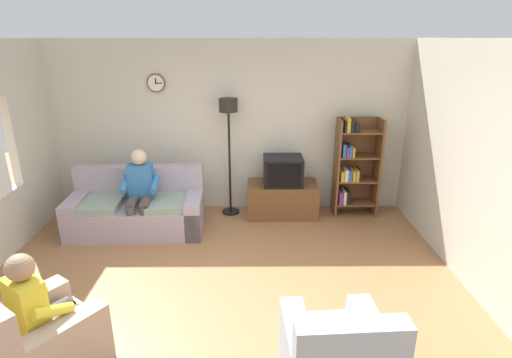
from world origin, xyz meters
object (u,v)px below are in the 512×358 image
object	(u,v)px
tv	(283,171)
floor_lamp	(229,125)
bookshelf	(353,166)
person_in_left_armchair	(40,305)
person_on_couch	(140,188)
tv_stand	(282,199)
couch	(138,210)
armchair_near_window	(36,342)

from	to	relation	value
tv	floor_lamp	size ratio (longest dim) A/B	0.32
bookshelf	floor_lamp	distance (m)	2.05
tv	floor_lamp	distance (m)	1.09
bookshelf	person_in_left_armchair	distance (m)	4.63
person_in_left_armchair	person_on_couch	bearing A→B (deg)	85.81
tv_stand	person_on_couch	world-z (taller)	person_on_couch
tv	bookshelf	size ratio (longest dim) A/B	0.38
tv_stand	person_in_left_armchair	xyz separation A→B (m)	(-2.24, -3.12, 0.34)
tv	person_in_left_armchair	bearing A→B (deg)	-125.92
tv	person_on_couch	world-z (taller)	person_on_couch
tv_stand	bookshelf	xyz separation A→B (m)	(1.11, 0.07, 0.54)
couch	armchair_near_window	distance (m)	2.68
tv	person_in_left_armchair	world-z (taller)	person_in_left_armchair
person_on_couch	bookshelf	bearing A→B (deg)	12.40
tv	bookshelf	world-z (taller)	bookshelf
tv	armchair_near_window	world-z (taller)	tv
armchair_near_window	person_in_left_armchair	xyz separation A→B (m)	(0.05, 0.07, 0.32)
tv_stand	floor_lamp	world-z (taller)	floor_lamp
bookshelf	couch	bearing A→B (deg)	-169.83
floor_lamp	person_in_left_armchair	xyz separation A→B (m)	(-1.41, -3.22, -0.85)
couch	tv_stand	distance (m)	2.22
couch	person_in_left_armchair	xyz separation A→B (m)	(-0.08, -2.60, 0.29)
tv	person_on_couch	xyz separation A→B (m)	(-2.06, -0.60, -0.06)
couch	tv	world-z (taller)	tv
bookshelf	person_on_couch	world-z (taller)	bookshelf
tv_stand	person_in_left_armchair	bearing A→B (deg)	-125.70
bookshelf	tv_stand	bearing A→B (deg)	-176.37
couch	armchair_near_window	size ratio (longest dim) A/B	1.64
tv_stand	person_in_left_armchair	distance (m)	3.86
person_on_couch	tv_stand	bearing A→B (deg)	16.92
floor_lamp	person_in_left_armchair	bearing A→B (deg)	-113.63
floor_lamp	person_on_couch	size ratio (longest dim) A/B	1.49
couch	floor_lamp	size ratio (longest dim) A/B	1.05
tv_stand	person_on_couch	bearing A→B (deg)	-163.08
person_on_couch	tv	bearing A→B (deg)	16.29
bookshelf	person_on_couch	distance (m)	3.25
floor_lamp	person_on_couch	xyz separation A→B (m)	(-1.22, -0.73, -0.75)
armchair_near_window	person_on_couch	size ratio (longest dim) A/B	0.95
couch	bookshelf	size ratio (longest dim) A/B	1.22
couch	armchair_near_window	xyz separation A→B (m)	(-0.13, -2.68, -0.02)
tv	person_on_couch	distance (m)	2.15
tv_stand	bookshelf	distance (m)	1.24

